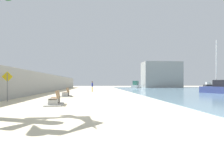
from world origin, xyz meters
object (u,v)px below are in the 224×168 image
at_px(bench_near, 55,101).
at_px(bench_far, 66,94).
at_px(pedestrian_sign, 7,83).
at_px(boat_outer, 136,85).
at_px(person_walking, 92,86).
at_px(boat_far_right, 208,86).
at_px(boat_nearest, 219,88).

distance_m(bench_near, bench_far, 7.59).
bearing_deg(pedestrian_sign, boat_outer, 63.26).
relative_size(person_walking, boat_outer, 0.24).
bearing_deg(bench_far, person_walking, 75.22).
xyz_separation_m(person_walking, pedestrian_sign, (-6.47, -14.83, 0.46)).
height_order(person_walking, boat_far_right, person_walking).
height_order(boat_nearest, boat_outer, boat_nearest).
bearing_deg(person_walking, boat_outer, 61.30).
bearing_deg(person_walking, boat_far_right, 25.72).
height_order(person_walking, boat_nearest, boat_nearest).
distance_m(bench_far, boat_outer, 36.24).
relative_size(bench_far, pedestrian_sign, 0.88).
relative_size(person_walking, pedestrian_sign, 0.73).
height_order(boat_far_right, boat_outer, boat_outer).
bearing_deg(boat_far_right, boat_outer, 152.56).
distance_m(bench_far, person_walking, 10.31).
height_order(bench_near, person_walking, person_walking).
xyz_separation_m(bench_near, boat_far_right, (31.56, 31.70, 0.47)).
relative_size(boat_far_right, pedestrian_sign, 2.02).
bearing_deg(bench_near, boat_nearest, 29.80).
bearing_deg(bench_far, boat_outer, 65.21).
distance_m(boat_outer, pedestrian_sign, 42.32).
distance_m(person_walking, boat_far_right, 32.70).
bearing_deg(pedestrian_sign, boat_far_right, 38.93).
bearing_deg(person_walking, bench_near, -96.84).
distance_m(boat_far_right, pedestrian_sign, 46.19).
bearing_deg(boat_nearest, bench_far, -169.24).
xyz_separation_m(person_walking, boat_nearest, (17.96, -6.02, -0.29)).
bearing_deg(boat_outer, boat_far_right, -27.44).
bearing_deg(bench_near, bench_far, 93.94).
height_order(bench_near, boat_nearest, boat_nearest).
relative_size(bench_far, boat_outer, 0.29).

